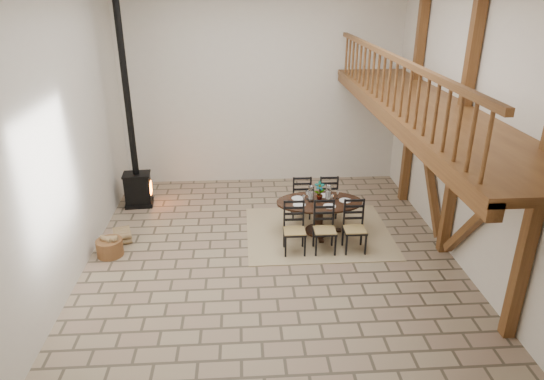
{
  "coord_description": "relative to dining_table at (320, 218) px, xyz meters",
  "views": [
    {
      "loc": [
        -0.53,
        -8.11,
        4.87
      ],
      "look_at": [
        0.03,
        0.4,
        1.22
      ],
      "focal_mm": 32.0,
      "sensor_mm": 36.0,
      "label": 1
    }
  ],
  "objects": [
    {
      "name": "rug",
      "position": [
        0.0,
        0.11,
        -0.4
      ],
      "size": [
        3.0,
        2.5,
        0.02
      ],
      "primitive_type": "cube",
      "color": "tan",
      "rests_on": "ground"
    },
    {
      "name": "room_shell",
      "position": [
        0.14,
        -0.78,
        2.61
      ],
      "size": [
        7.02,
        8.02,
        5.01
      ],
      "color": "silver",
      "rests_on": "ground"
    },
    {
      "name": "wood_stove",
      "position": [
        -4.03,
        1.76,
        0.73
      ],
      "size": [
        0.66,
        0.53,
        5.0
      ],
      "rotation": [
        0.0,
        0.0,
        0.08
      ],
      "color": "black",
      "rests_on": "ground"
    },
    {
      "name": "dining_table",
      "position": [
        0.0,
        0.0,
        0.0
      ],
      "size": [
        1.79,
        1.99,
        1.15
      ],
      "rotation": [
        0.0,
        0.0,
        -0.01
      ],
      "color": "black",
      "rests_on": "ground"
    },
    {
      "name": "ground",
      "position": [
        -1.05,
        -0.78,
        -0.41
      ],
      "size": [
        8.0,
        8.0,
        0.0
      ],
      "primitive_type": "plane",
      "color": "gray",
      "rests_on": "ground"
    },
    {
      "name": "log_basket",
      "position": [
        -4.17,
        -0.53,
        -0.23
      ],
      "size": [
        0.5,
        0.5,
        0.41
      ],
      "rotation": [
        0.0,
        0.0,
        -0.0
      ],
      "color": "brown",
      "rests_on": "ground"
    },
    {
      "name": "log_stack",
      "position": [
        -4.06,
        0.03,
        -0.29
      ],
      "size": [
        0.46,
        0.54,
        0.23
      ],
      "rotation": [
        0.0,
        0.0,
        0.31
      ],
      "color": "#9B8857",
      "rests_on": "ground"
    }
  ]
}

